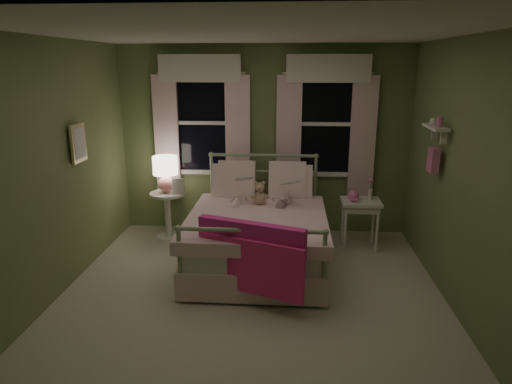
# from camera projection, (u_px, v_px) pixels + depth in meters

# --- Properties ---
(room_shell) EXTENTS (4.20, 4.20, 4.20)m
(room_shell) POSITION_uv_depth(u_px,v_px,m) (250.00, 177.00, 4.34)
(room_shell) COLOR beige
(room_shell) RESTS_ON ground
(bed) EXTENTS (1.58, 2.04, 1.18)m
(bed) POSITION_uv_depth(u_px,v_px,m) (258.00, 234.00, 5.44)
(bed) COLOR white
(bed) RESTS_ON ground
(pink_throw) EXTENTS (1.07, 0.51, 0.71)m
(pink_throw) POSITION_uv_depth(u_px,v_px,m) (251.00, 250.00, 4.40)
(pink_throw) COLOR #D6298C
(pink_throw) RESTS_ON bed
(child_left) EXTENTS (0.26, 0.18, 0.70)m
(child_left) POSITION_uv_depth(u_px,v_px,m) (238.00, 181.00, 5.72)
(child_left) COLOR #F7D1DD
(child_left) RESTS_ON bed
(child_right) EXTENTS (0.34, 0.28, 0.64)m
(child_right) POSITION_uv_depth(u_px,v_px,m) (283.00, 184.00, 5.69)
(child_right) COLOR #F7D1DD
(child_right) RESTS_ON bed
(book_left) EXTENTS (0.22, 0.16, 0.26)m
(book_left) POSITION_uv_depth(u_px,v_px,m) (236.00, 183.00, 5.47)
(book_left) COLOR beige
(book_left) RESTS_ON child_left
(book_right) EXTENTS (0.22, 0.17, 0.26)m
(book_right) POSITION_uv_depth(u_px,v_px,m) (283.00, 187.00, 5.44)
(book_right) COLOR beige
(book_right) RESTS_ON child_right
(teddy_bear) EXTENTS (0.22, 0.17, 0.30)m
(teddy_bear) POSITION_uv_depth(u_px,v_px,m) (260.00, 195.00, 5.58)
(teddy_bear) COLOR tan
(teddy_bear) RESTS_ON bed
(nightstand_left) EXTENTS (0.46, 0.46, 0.65)m
(nightstand_left) POSITION_uv_depth(u_px,v_px,m) (168.00, 209.00, 6.26)
(nightstand_left) COLOR white
(nightstand_left) RESTS_ON ground
(table_lamp) EXTENTS (0.33, 0.33, 0.49)m
(table_lamp) POSITION_uv_depth(u_px,v_px,m) (165.00, 171.00, 6.11)
(table_lamp) COLOR pink
(table_lamp) RESTS_ON nightstand_left
(book_nightstand) EXTENTS (0.18, 0.24, 0.02)m
(book_nightstand) POSITION_uv_depth(u_px,v_px,m) (172.00, 194.00, 6.11)
(book_nightstand) COLOR beige
(book_nightstand) RESTS_ON nightstand_left
(nightstand_right) EXTENTS (0.50, 0.40, 0.64)m
(nightstand_right) POSITION_uv_depth(u_px,v_px,m) (361.00, 208.00, 5.87)
(nightstand_right) COLOR white
(nightstand_right) RESTS_ON ground
(pink_toy) EXTENTS (0.14, 0.19, 0.14)m
(pink_toy) POSITION_uv_depth(u_px,v_px,m) (354.00, 196.00, 5.83)
(pink_toy) COLOR pink
(pink_toy) RESTS_ON nightstand_right
(bud_vase) EXTENTS (0.06, 0.06, 0.28)m
(bud_vase) POSITION_uv_depth(u_px,v_px,m) (371.00, 189.00, 5.85)
(bud_vase) COLOR white
(bud_vase) RESTS_ON nightstand_right
(window_left) EXTENTS (1.34, 0.13, 1.96)m
(window_left) POSITION_uv_depth(u_px,v_px,m) (202.00, 118.00, 6.26)
(window_left) COLOR black
(window_left) RESTS_ON room_shell
(window_right) EXTENTS (1.34, 0.13, 1.96)m
(window_right) POSITION_uv_depth(u_px,v_px,m) (326.00, 119.00, 6.14)
(window_right) COLOR black
(window_right) RESTS_ON room_shell
(wall_shelf) EXTENTS (0.15, 0.50, 0.60)m
(wall_shelf) POSITION_uv_depth(u_px,v_px,m) (435.00, 144.00, 4.81)
(wall_shelf) COLOR white
(wall_shelf) RESTS_ON room_shell
(framed_picture) EXTENTS (0.03, 0.32, 0.42)m
(framed_picture) POSITION_uv_depth(u_px,v_px,m) (79.00, 143.00, 5.00)
(framed_picture) COLOR beige
(framed_picture) RESTS_ON room_shell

